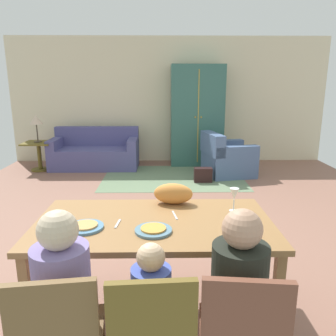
{
  "coord_description": "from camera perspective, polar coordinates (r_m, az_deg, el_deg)",
  "views": [
    {
      "loc": [
        -0.14,
        -3.8,
        1.72
      ],
      "look_at": [
        -0.08,
        -0.34,
        0.85
      ],
      "focal_mm": 35.91,
      "sensor_mm": 36.0,
      "label": 1
    }
  ],
  "objects": [
    {
      "name": "fork",
      "position": [
        2.43,
        -8.53,
        -9.31
      ],
      "size": [
        0.03,
        0.15,
        0.01
      ],
      "primitive_type": "cube",
      "rotation": [
        0.0,
        0.0,
        -0.11
      ],
      "color": "silver",
      "rests_on": "dining_table"
    },
    {
      "name": "table_lamp",
      "position": [
        7.17,
        -21.49,
        7.49
      ],
      "size": [
        0.26,
        0.26,
        0.54
      ],
      "color": "#44382B",
      "rests_on": "side_table"
    },
    {
      "name": "plate_near_man",
      "position": [
        2.4,
        -13.87,
        -9.72
      ],
      "size": [
        0.25,
        0.25,
        0.02
      ],
      "primitive_type": "cylinder",
      "color": "#5283A9",
      "rests_on": "dining_table"
    },
    {
      "name": "dining_chair_man",
      "position": [
        1.96,
        -17.94,
        -25.54
      ],
      "size": [
        0.47,
        0.47,
        0.87
      ],
      "color": "brown",
      "rests_on": "ground_plane"
    },
    {
      "name": "dining_table",
      "position": [
        2.48,
        -2.37,
        -10.53
      ],
      "size": [
        1.7,
        0.92,
        0.76
      ],
      "color": "olive",
      "rests_on": "ground_plane"
    },
    {
      "name": "back_wall",
      "position": [
        7.59,
        0.09,
        11.37
      ],
      "size": [
        6.92,
        0.1,
        2.7
      ],
      "primitive_type": "cube",
      "color": "beige",
      "rests_on": "ground_plane"
    },
    {
      "name": "dining_chair_child",
      "position": [
        1.89,
        -2.78,
        -26.5
      ],
      "size": [
        0.45,
        0.45,
        0.87
      ],
      "color": "brown",
      "rests_on": "ground_plane"
    },
    {
      "name": "knife",
      "position": [
        2.54,
        1.15,
        -8.0
      ],
      "size": [
        0.04,
        0.17,
        0.01
      ],
      "primitive_type": "cube",
      "rotation": [
        0.0,
        0.0,
        0.16
      ],
      "color": "silver",
      "rests_on": "dining_table"
    },
    {
      "name": "armchair",
      "position": [
        6.54,
        9.82,
        1.58
      ],
      "size": [
        1.02,
        1.01,
        0.82
      ],
      "color": "#49618A",
      "rests_on": "ground_plane"
    },
    {
      "name": "ground_plane",
      "position": [
        4.7,
        0.81,
        -7.48
      ],
      "size": [
        6.92,
        6.33,
        0.02
      ],
      "primitive_type": "cube",
      "color": "#8A5E4E"
    },
    {
      "name": "pizza_near_child",
      "position": [
        2.28,
        -2.5,
        -10.19
      ],
      "size": [
        0.17,
        0.17,
        0.01
      ],
      "primitive_type": "cylinder",
      "color": "gold",
      "rests_on": "plate_near_child"
    },
    {
      "name": "person_woman",
      "position": [
        2.05,
        11.57,
        -22.26
      ],
      "size": [
        0.3,
        0.41,
        1.11
      ],
      "color": "#2E3B43",
      "rests_on": "ground_plane"
    },
    {
      "name": "plate_near_child",
      "position": [
        2.28,
        -2.5,
        -10.53
      ],
      "size": [
        0.25,
        0.25,
        0.02
      ],
      "primitive_type": "cylinder",
      "color": "slate",
      "rests_on": "dining_table"
    },
    {
      "name": "pizza_near_man",
      "position": [
        2.39,
        -13.89,
        -9.39
      ],
      "size": [
        0.17,
        0.17,
        0.01
      ],
      "primitive_type": "cylinder",
      "color": "tan",
      "rests_on": "plate_near_man"
    },
    {
      "name": "side_table",
      "position": [
        7.26,
        -21.04,
        2.55
      ],
      "size": [
        0.56,
        0.56,
        0.58
      ],
      "color": "brown",
      "rests_on": "ground_plane"
    },
    {
      "name": "cat",
      "position": [
        2.76,
        0.9,
        -4.37
      ],
      "size": [
        0.34,
        0.2,
        0.17
      ],
      "primitive_type": "ellipsoid",
      "rotation": [
        0.0,
        0.0,
        -0.13
      ],
      "color": "orange",
      "rests_on": "dining_table"
    },
    {
      "name": "dining_chair_woman",
      "position": [
        1.93,
        12.36,
        -25.84
      ],
      "size": [
        0.46,
        0.46,
        0.87
      ],
      "color": "brown",
      "rests_on": "ground_plane"
    },
    {
      "name": "person_man",
      "position": [
        2.08,
        -16.92,
        -22.05
      ],
      "size": [
        0.31,
        0.41,
        1.11
      ],
      "color": "navy",
      "rests_on": "ground_plane"
    },
    {
      "name": "couch",
      "position": [
        7.22,
        -12.19,
        2.53
      ],
      "size": [
        1.78,
        0.86,
        0.82
      ],
      "color": "#4D4C84",
      "rests_on": "ground_plane"
    },
    {
      "name": "handbag",
      "position": [
        6.04,
        5.96,
        -1.18
      ],
      "size": [
        0.32,
        0.16,
        0.26
      ],
      "primitive_type": "cube",
      "color": "black",
      "rests_on": "ground_plane"
    },
    {
      "name": "wine_glass",
      "position": [
        2.63,
        11.17,
        -4.51
      ],
      "size": [
        0.07,
        0.07,
        0.19
      ],
      "color": "silver",
      "rests_on": "dining_table"
    },
    {
      "name": "area_rug",
      "position": [
        6.32,
        0.86,
        -1.59
      ],
      "size": [
        2.6,
        1.8,
        0.01
      ],
      "primitive_type": "cube",
      "color": "slate",
      "rests_on": "ground_plane"
    },
    {
      "name": "armoire",
      "position": [
        7.25,
        4.91,
        8.82
      ],
      "size": [
        1.1,
        0.59,
        2.1
      ],
      "color": "#326157",
      "rests_on": "ground_plane"
    },
    {
      "name": "person_child",
      "position": [
        2.06,
        -2.81,
        -24.67
      ],
      "size": [
        0.22,
        0.29,
        0.92
      ],
      "color": "#263645",
      "rests_on": "ground_plane"
    }
  ]
}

